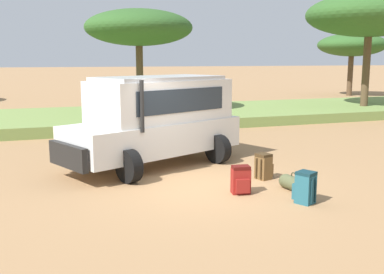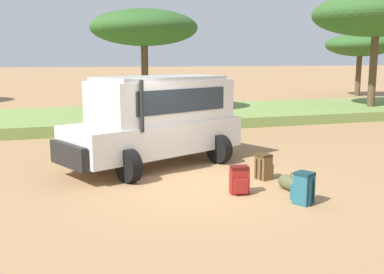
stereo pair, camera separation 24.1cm
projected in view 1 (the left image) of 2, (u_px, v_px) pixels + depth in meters
The scene contains 10 objects.
ground_plane at pixel (200, 186), 10.38m from camera, with size 320.00×320.00×0.00m, color #9E754C.
grass_bank at pixel (116, 118), 20.75m from camera, with size 120.00×7.00×0.44m.
safari_vehicle at pixel (157, 119), 12.25m from camera, with size 5.38×3.84×2.44m.
backpack_beside_front_wheel at pixel (241, 180), 9.77m from camera, with size 0.43×0.40×0.62m.
backpack_cluster_center at pixel (264, 167), 10.96m from camera, with size 0.45×0.41×0.63m.
backpack_near_rear_wheel at pixel (305, 188), 9.12m from camera, with size 0.45×0.50×0.66m.
duffel_bag_low_black_case at pixel (293, 184), 10.01m from camera, with size 0.39×0.84×0.42m.
acacia_tree_centre_back at pixel (139, 28), 21.36m from camera, with size 5.13×5.18×5.23m.
acacia_tree_right_mid at pixel (370, 16), 23.03m from camera, with size 6.62×6.08×6.22m.
acacia_tree_far_right at pixel (352, 45), 35.30m from camera, with size 5.33×5.29×4.88m.
Camera 1 is at (-3.47, -9.41, 2.90)m, focal length 42.00 mm.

